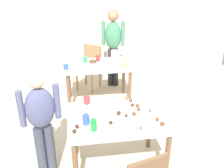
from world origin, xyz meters
TOP-DOWN VIEW (x-y plane):
  - ground_plane at (0.00, 0.00)m, footprint 6.40×6.40m
  - wall_back at (0.00, 3.20)m, footprint 6.40×0.10m
  - dining_table_near at (-0.07, -0.11)m, footprint 1.12×0.81m
  - dining_table_far at (-0.13, 1.60)m, footprint 1.16×0.69m
  - chair_far_table at (-0.22, 2.29)m, footprint 0.56×0.56m
  - person_girl_near at (-0.91, -0.11)m, footprint 0.45×0.29m
  - person_adult_far at (0.26, 2.32)m, footprint 0.45×0.27m
  - mixing_bowl at (-0.02, -0.38)m, footprint 0.20×0.20m
  - soda_can at (-0.35, -0.34)m, footprint 0.07×0.07m
  - fork_near at (-0.31, 0.00)m, footprint 0.17×0.02m
  - cup_near_0 at (-0.39, 0.24)m, footprint 0.08×0.08m
  - cup_near_1 at (-0.43, -0.21)m, footprint 0.08×0.08m
  - cup_near_2 at (0.43, 0.16)m, footprint 0.08×0.08m
  - cake_ball_0 at (0.15, 0.09)m, footprint 0.04×0.04m
  - cake_ball_1 at (0.33, -0.07)m, footprint 0.04×0.04m
  - cake_ball_2 at (-0.55, -0.36)m, footprint 0.05×0.05m
  - cake_ball_3 at (0.03, -0.14)m, footprint 0.04×0.04m
  - cake_ball_4 at (0.21, -0.03)m, footprint 0.05×0.05m
  - cake_ball_5 at (-0.35, -0.18)m, footprint 0.05×0.05m
  - cake_ball_6 at (-0.52, -0.28)m, footprint 0.05×0.05m
  - cake_ball_7 at (-0.16, -0.26)m, footprint 0.04×0.04m
  - cake_ball_8 at (0.38, -0.37)m, footprint 0.05×0.05m
  - cake_ball_9 at (0.16, 0.20)m, footprint 0.05×0.05m
  - cake_ball_10 at (0.13, -0.12)m, footprint 0.05×0.05m
  - cake_ball_11 at (0.21, 0.06)m, footprint 0.05×0.05m
  - cake_ball_12 at (0.35, -0.27)m, footprint 0.05×0.05m
  - cake_ball_13 at (0.13, -0.40)m, footprint 0.04×0.04m
  - cake_ball_14 at (0.12, 0.27)m, footprint 0.05×0.05m
  - cake_ball_15 at (-0.04, -0.08)m, footprint 0.05×0.05m
  - pitcher_far at (0.19, 1.67)m, footprint 0.13×0.13m
  - cup_far_0 at (-0.33, 1.74)m, footprint 0.08×0.08m
  - cup_far_1 at (-0.66, 1.44)m, footprint 0.08×0.08m
  - cup_far_2 at (-0.10, 1.77)m, footprint 0.08×0.08m
  - donut_far_0 at (0.29, 1.40)m, footprint 0.13×0.13m
  - donut_far_1 at (-0.53, 1.88)m, footprint 0.13×0.13m
  - donut_far_2 at (-0.57, 1.59)m, footprint 0.10×0.10m
  - donut_far_3 at (-0.20, 1.70)m, footprint 0.14×0.14m
  - donut_far_4 at (0.25, 1.81)m, footprint 0.13×0.13m
  - donut_far_5 at (0.39, 1.75)m, footprint 0.10×0.10m

SIDE VIEW (x-z plane):
  - ground_plane at x=0.00m, z-range 0.00..0.00m
  - chair_far_table at x=-0.22m, z-range 0.06..0.93m
  - dining_table_far at x=-0.13m, z-range 0.26..1.01m
  - dining_table_near at x=-0.07m, z-range 0.27..1.02m
  - fork_near at x=-0.31m, z-range 0.75..0.76m
  - donut_far_5 at x=0.39m, z-range 0.75..0.78m
  - donut_far_2 at x=-0.57m, z-range 0.75..0.78m
  - cake_ball_3 at x=0.03m, z-range 0.75..0.79m
  - donut_far_4 at x=0.25m, z-range 0.75..0.79m
  - donut_far_1 at x=-0.53m, z-range 0.75..0.79m
  - donut_far_0 at x=0.29m, z-range 0.75..0.79m
  - cake_ball_1 at x=0.33m, z-range 0.75..0.79m
  - cake_ball_13 at x=0.13m, z-range 0.75..0.79m
  - donut_far_3 at x=-0.20m, z-range 0.75..0.79m
  - cake_ball_0 at x=0.15m, z-range 0.75..0.79m
  - cake_ball_7 at x=-0.16m, z-range 0.75..0.79m
  - cake_ball_14 at x=0.12m, z-range 0.75..0.80m
  - cake_ball_2 at x=-0.55m, z-range 0.75..0.80m
  - cake_ball_12 at x=0.35m, z-range 0.75..0.80m
  - cake_ball_6 at x=-0.52m, z-range 0.75..0.80m
  - cake_ball_4 at x=0.21m, z-range 0.75..0.80m
  - cake_ball_5 at x=-0.35m, z-range 0.75..0.80m
  - cake_ball_9 at x=0.16m, z-range 0.75..0.80m
  - cake_ball_11 at x=0.21m, z-range 0.75..0.80m
  - cake_ball_10 at x=0.13m, z-range 0.75..0.80m
  - cake_ball_15 at x=-0.04m, z-range 0.75..0.80m
  - cake_ball_8 at x=0.38m, z-range 0.75..0.80m
  - mixing_bowl at x=-0.02m, z-range 0.75..0.83m
  - cup_near_0 at x=-0.39m, z-range 0.75..0.84m
  - cup_far_1 at x=-0.66m, z-range 0.75..0.84m
  - cup_far_0 at x=-0.33m, z-range 0.75..0.84m
  - person_girl_near at x=-0.91m, z-range 0.12..1.48m
  - cup_far_2 at x=-0.10m, z-range 0.75..0.85m
  - cup_near_2 at x=0.43m, z-range 0.75..0.86m
  - cup_near_1 at x=-0.43m, z-range 0.75..0.87m
  - soda_can at x=-0.35m, z-range 0.75..0.87m
  - pitcher_far at x=0.19m, z-range 0.75..0.96m
  - person_adult_far at x=0.26m, z-range 0.16..1.71m
  - wall_back at x=0.00m, z-range 0.00..2.60m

